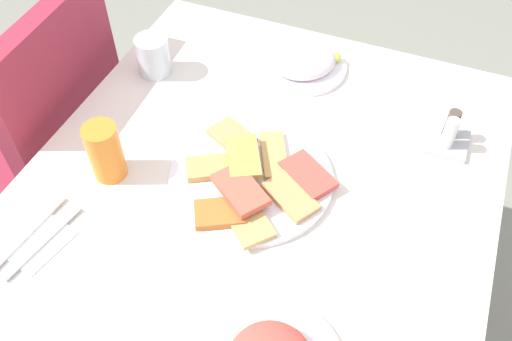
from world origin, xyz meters
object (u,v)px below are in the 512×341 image
object	(u,v)px
pide_platter	(252,177)
soda_can	(105,152)
salad_plate_greens	(303,62)
spoon	(25,235)
drinking_glass	(153,56)
paper_napkin	(34,239)
fork	(42,241)
condiment_caddy	(448,136)
dining_chair	(47,138)
dining_table	(259,206)

from	to	relation	value
pide_platter	soda_can	distance (m)	0.29
salad_plate_greens	spoon	world-z (taller)	salad_plate_greens
soda_can	drinking_glass	xyz separation A→B (m)	(0.31, 0.07, -0.02)
paper_napkin	salad_plate_greens	bearing A→B (deg)	-24.55
fork	spoon	size ratio (longest dim) A/B	0.91
spoon	condiment_caddy	xyz separation A→B (m)	(0.52, -0.67, 0.02)
dining_chair	fork	xyz separation A→B (m)	(-0.36, -0.32, 0.21)
pide_platter	spoon	bearing A→B (deg)	129.70
spoon	condiment_caddy	world-z (taller)	condiment_caddy
soda_can	fork	xyz separation A→B (m)	(-0.19, 0.03, -0.06)
fork	condiment_caddy	xyz separation A→B (m)	(0.52, -0.63, 0.02)
dining_table	dining_chair	distance (m)	0.65
dining_table	spoon	bearing A→B (deg)	128.92
paper_napkin	fork	size ratio (longest dim) A/B	0.62
condiment_caddy	fork	bearing A→B (deg)	129.45
soda_can	paper_napkin	bearing A→B (deg)	167.00
dining_chair	fork	world-z (taller)	dining_chair
paper_napkin	drinking_glass	bearing A→B (deg)	3.03
paper_napkin	condiment_caddy	distance (m)	0.83
pide_platter	salad_plate_greens	size ratio (longest dim) A/B	1.59
drinking_glass	paper_napkin	bearing A→B (deg)	-176.97
drinking_glass	fork	distance (m)	0.51
fork	condiment_caddy	world-z (taller)	condiment_caddy
pide_platter	spoon	world-z (taller)	pide_platter
dining_table	fork	world-z (taller)	fork
salad_plate_greens	soda_can	distance (m)	0.52
dining_chair	pide_platter	distance (m)	0.66
dining_table	dining_chair	world-z (taller)	dining_chair
salad_plate_greens	soda_can	world-z (taller)	soda_can
paper_napkin	spoon	bearing A→B (deg)	90.00
pide_platter	soda_can	size ratio (longest dim) A/B	2.70
soda_can	pide_platter	bearing A→B (deg)	-72.59
dining_chair	salad_plate_greens	bearing A→B (deg)	-64.85
soda_can	spoon	size ratio (longest dim) A/B	0.62
dining_chair	soda_can	bearing A→B (deg)	-115.97
dining_chair	spoon	world-z (taller)	dining_chair
drinking_glass	pide_platter	bearing A→B (deg)	-123.78
drinking_glass	condiment_caddy	world-z (taller)	drinking_glass
salad_plate_greens	soda_can	size ratio (longest dim) A/B	1.69
dining_table	drinking_glass	bearing A→B (deg)	57.59
drinking_glass	paper_napkin	distance (m)	0.50
fork	condiment_caddy	bearing A→B (deg)	-40.35
pide_platter	drinking_glass	distance (m)	0.41
salad_plate_greens	condiment_caddy	xyz separation A→B (m)	(-0.12, -0.36, 0.01)
fork	condiment_caddy	size ratio (longest dim) A/B	1.98
dining_table	condiment_caddy	size ratio (longest dim) A/B	11.39
drinking_glass	condiment_caddy	xyz separation A→B (m)	(0.02, -0.68, -0.02)
fork	spoon	bearing A→B (deg)	100.21
spoon	pide_platter	bearing A→B (deg)	-43.35
paper_napkin	fork	xyz separation A→B (m)	(0.00, -0.02, 0.00)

